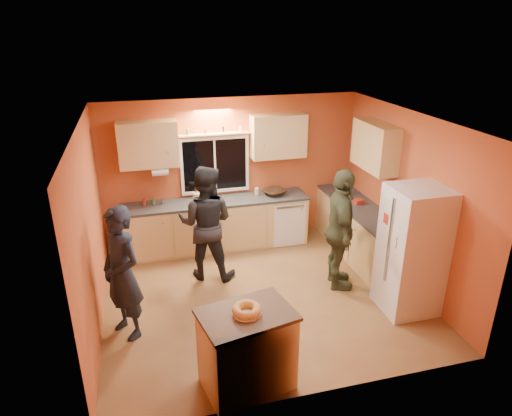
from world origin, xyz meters
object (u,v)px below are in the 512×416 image
object	(u,v)px
island	(247,349)
person_left	(122,274)
person_right	(340,230)
refrigerator	(412,251)
person_center	(206,223)

from	to	relation	value
island	person_left	xyz separation A→B (m)	(-1.28, 1.28, 0.40)
person_right	island	bearing A→B (deg)	146.84
refrigerator	person_left	size ratio (longest dim) A/B	1.02
refrigerator	person_center	world-z (taller)	person_center
person_center	person_right	xyz separation A→B (m)	(1.86, -0.81, 0.02)
island	person_left	distance (m)	1.85
island	person_right	world-z (taller)	person_right
island	person_center	size ratio (longest dim) A/B	0.60
island	person_center	distance (m)	2.50
island	person_right	xyz separation A→B (m)	(1.82, 1.66, 0.45)
person_center	refrigerator	bearing A→B (deg)	170.45
person_center	person_right	distance (m)	2.03
refrigerator	island	distance (m)	2.69
refrigerator	person_center	size ratio (longest dim) A/B	0.99
person_left	person_right	size ratio (longest dim) A/B	0.95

